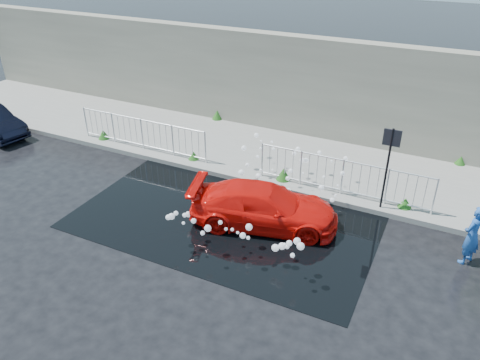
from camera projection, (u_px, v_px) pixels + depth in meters
name	position (u px, v px, depth m)	size (l,w,h in m)	color
ground	(193.00, 231.00, 12.22)	(90.00, 90.00, 0.00)	black
pavement	(268.00, 154.00, 16.10)	(30.00, 4.00, 0.15)	slate
curb	(242.00, 179.00, 14.53)	(30.00, 0.25, 0.16)	slate
retaining_wall	(293.00, 85.00, 16.94)	(30.00, 0.60, 3.50)	#6C695B
puddle	(227.00, 217.00, 12.81)	(8.00, 5.00, 0.01)	black
sign_post	(389.00, 156.00, 12.20)	(0.45, 0.06, 2.50)	black
railing_left	(142.00, 133.00, 16.02)	(5.05, 0.05, 1.10)	silver
railing_right	(342.00, 176.00, 13.34)	(5.05, 0.05, 1.10)	silver
weeds	(253.00, 151.00, 15.74)	(12.17, 3.93, 0.38)	#134A17
water_spray	(268.00, 195.00, 12.45)	(3.58, 5.67, 0.96)	white
red_car	(264.00, 206.00, 12.23)	(1.57, 3.87, 1.12)	red
person	(472.00, 235.00, 10.77)	(0.56, 0.36, 1.52)	#2051A3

